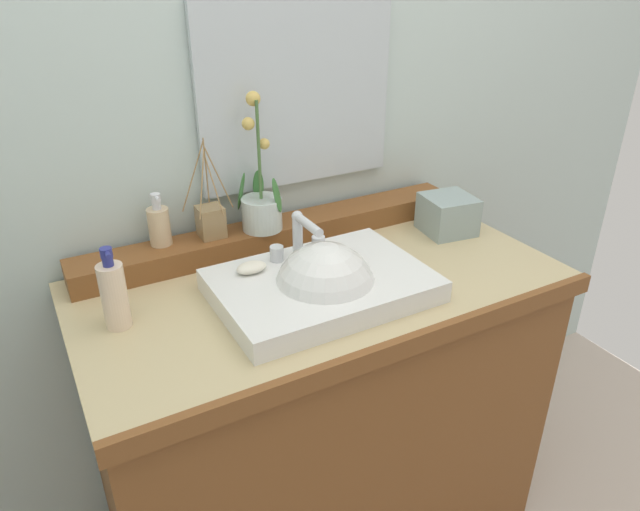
{
  "coord_description": "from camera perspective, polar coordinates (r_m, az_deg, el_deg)",
  "views": [
    {
      "loc": [
        -0.58,
        -1.04,
        1.51
      ],
      "look_at": [
        -0.01,
        -0.02,
        0.91
      ],
      "focal_mm": 32.52,
      "sensor_mm": 36.0,
      "label": 1
    }
  ],
  "objects": [
    {
      "name": "reed_diffuser",
      "position": [
        1.46,
        -10.71,
        3.41
      ],
      "size": [
        0.12,
        0.08,
        0.25
      ],
      "color": "#95784F",
      "rests_on": "back_ledge"
    },
    {
      "name": "tissue_box",
      "position": [
        1.63,
        12.44,
        3.98
      ],
      "size": [
        0.15,
        0.15,
        0.1
      ],
      "primitive_type": "cube",
      "rotation": [
        0.0,
        0.0,
        -0.14
      ],
      "color": "#8A9D9A",
      "rests_on": "vanity_cabinet"
    },
    {
      "name": "potted_plant",
      "position": [
        1.47,
        -5.83,
        5.17
      ],
      "size": [
        0.11,
        0.12,
        0.34
      ],
      "color": "silver",
      "rests_on": "back_ledge"
    },
    {
      "name": "wall_back",
      "position": [
        1.56,
        -7.67,
        22.76
      ],
      "size": [
        3.0,
        0.2,
        2.8
      ],
      "primitive_type": "cube",
      "color": "silver",
      "rests_on": "ground"
    },
    {
      "name": "soap_bar",
      "position": [
        1.3,
        -6.76,
        -1.18
      ],
      "size": [
        0.07,
        0.04,
        0.02
      ],
      "primitive_type": "ellipsoid",
      "color": "silver",
      "rests_on": "sink_basin"
    },
    {
      "name": "soap_dispenser",
      "position": [
        1.44,
        -15.55,
        2.94
      ],
      "size": [
        0.05,
        0.05,
        0.13
      ],
      "color": "#D2B58B",
      "rests_on": "back_ledge"
    },
    {
      "name": "sink_basin",
      "position": [
        1.29,
        0.35,
        -3.33
      ],
      "size": [
        0.47,
        0.33,
        0.26
      ],
      "color": "white",
      "rests_on": "vanity_cabinet"
    },
    {
      "name": "lotion_bottle",
      "position": [
        1.24,
        -19.61,
        -3.62
      ],
      "size": [
        0.05,
        0.06,
        0.18
      ],
      "color": "beige",
      "rests_on": "vanity_cabinet"
    },
    {
      "name": "vanity_cabinet",
      "position": [
        1.62,
        0.11,
        -15.31
      ],
      "size": [
        1.14,
        0.6,
        0.84
      ],
      "color": "brown",
      "rests_on": "ground"
    },
    {
      "name": "back_ledge",
      "position": [
        1.54,
        -4.02,
        2.26
      ],
      "size": [
        1.07,
        0.11,
        0.06
      ],
      "primitive_type": "cube",
      "color": "brown",
      "rests_on": "vanity_cabinet"
    },
    {
      "name": "mirror",
      "position": [
        1.53,
        -2.21,
        15.51
      ],
      "size": [
        0.54,
        0.02,
        0.46
      ],
      "primitive_type": "cube",
      "color": "silver"
    }
  ]
}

